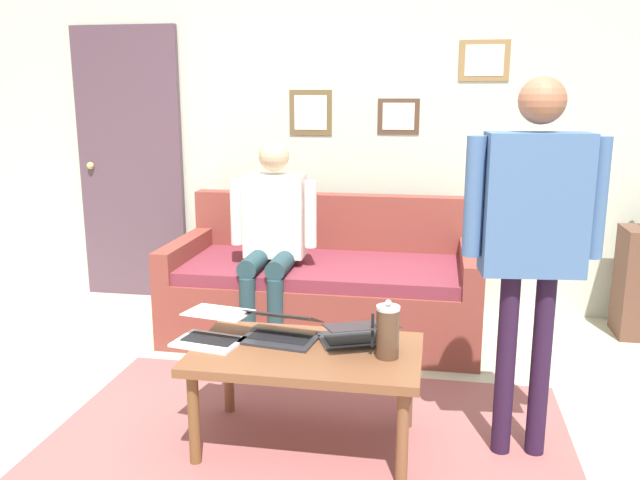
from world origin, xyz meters
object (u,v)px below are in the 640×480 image
(french_press, at_px, (388,331))
(person_seated, at_px, (272,231))
(couch, at_px, (325,289))
(person_standing, at_px, (533,222))
(coffee_table, at_px, (306,361))
(laptop_center, at_px, (280,331))
(laptop_left, at_px, (356,334))
(interior_door, at_px, (131,165))
(laptop_right, at_px, (212,331))

(french_press, height_order, person_seated, person_seated)
(couch, height_order, person_standing, person_standing)
(coffee_table, height_order, laptop_center, laptop_center)
(laptop_center, bearing_deg, person_seated, -74.13)
(coffee_table, xyz_separation_m, person_seated, (0.45, -1.20, 0.32))
(laptop_left, height_order, person_seated, person_seated)
(interior_door, xyz_separation_m, coffee_table, (-1.76, 2.01, -0.62))
(laptop_center, relative_size, person_standing, 0.23)
(interior_door, bearing_deg, laptop_left, 136.10)
(interior_door, height_order, french_press, interior_door)
(laptop_center, xyz_separation_m, laptop_right, (0.31, 0.07, 0.00))
(couch, height_order, laptop_right, couch)
(interior_door, bearing_deg, person_seated, 148.33)
(couch, bearing_deg, laptop_center, 90.79)
(laptop_right, relative_size, person_seated, 0.28)
(french_press, bearing_deg, person_standing, -168.53)
(laptop_left, height_order, person_standing, person_standing)
(laptop_right, bearing_deg, person_seated, -89.63)
(interior_door, height_order, laptop_left, interior_door)
(laptop_center, bearing_deg, interior_door, -49.63)
(person_standing, bearing_deg, coffee_table, 5.92)
(couch, relative_size, laptop_left, 4.63)
(person_standing, relative_size, person_seated, 1.28)
(interior_door, distance_m, french_press, 2.97)
(laptop_center, xyz_separation_m, person_standing, (-1.08, 0.00, 0.55))
(french_press, height_order, person_standing, person_standing)
(coffee_table, relative_size, laptop_center, 2.74)
(laptop_right, bearing_deg, couch, -101.64)
(laptop_center, bearing_deg, couch, -89.21)
(laptop_right, height_order, french_press, french_press)
(interior_door, xyz_separation_m, person_seated, (-1.31, 0.81, -0.30))
(interior_door, distance_m, coffee_table, 2.74)
(laptop_left, distance_m, person_standing, 0.91)
(laptop_left, distance_m, french_press, 0.21)
(couch, xyz_separation_m, person_standing, (-1.10, 1.33, 0.74))
(interior_door, relative_size, coffee_table, 2.02)
(coffee_table, bearing_deg, couch, -83.61)
(interior_door, distance_m, person_seated, 1.57)
(person_standing, bearing_deg, couch, -50.45)
(couch, relative_size, coffee_table, 1.95)
(french_press, relative_size, person_standing, 0.16)
(laptop_left, height_order, laptop_right, laptop_left)
(couch, bearing_deg, laptop_right, 78.36)
(laptop_left, bearing_deg, laptop_right, 6.62)
(person_standing, bearing_deg, french_press, 11.47)
(interior_door, xyz_separation_m, couch, (-1.60, 0.58, -0.72))
(coffee_table, height_order, person_seated, person_seated)
(french_press, bearing_deg, coffee_table, -3.28)
(couch, distance_m, laptop_right, 1.44)
(person_seated, bearing_deg, person_standing, 141.62)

